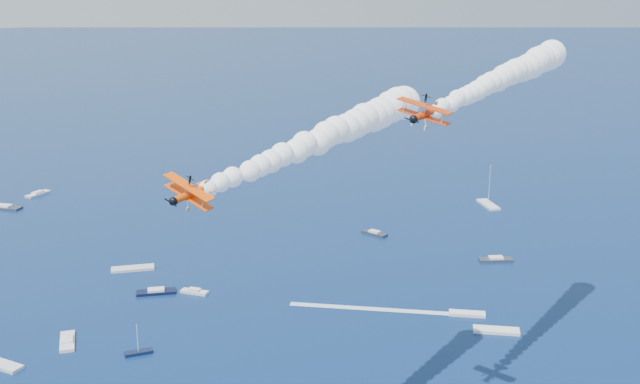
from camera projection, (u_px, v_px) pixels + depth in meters
name	position (u px, v px, depth m)	size (l,w,h in m)	color
biplane_lead	(425.00, 114.00, 119.94)	(7.90, 8.86, 5.34)	red
biplane_trail	(190.00, 194.00, 96.99)	(6.56, 7.35, 4.43)	#FF4E05
smoke_trail_lead	(501.00, 79.00, 140.85)	(48.05, 31.43, 9.99)	white
smoke_trail_trail	(322.00, 138.00, 118.02)	(47.87, 31.73, 9.99)	white
spectator_boats	(109.00, 283.00, 203.56)	(230.51, 185.42, 0.70)	black
boat_wakes	(7.00, 282.00, 204.98)	(182.25, 130.61, 0.04)	white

